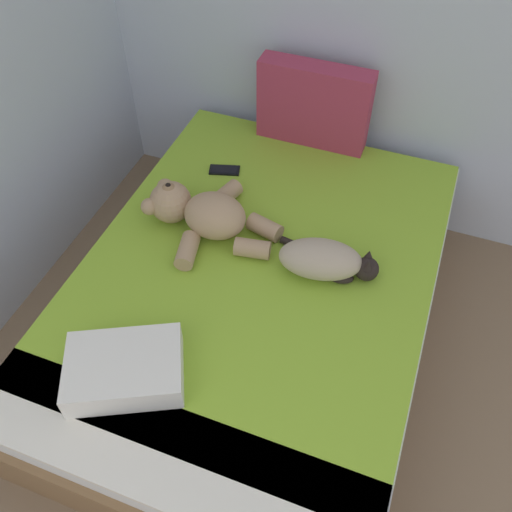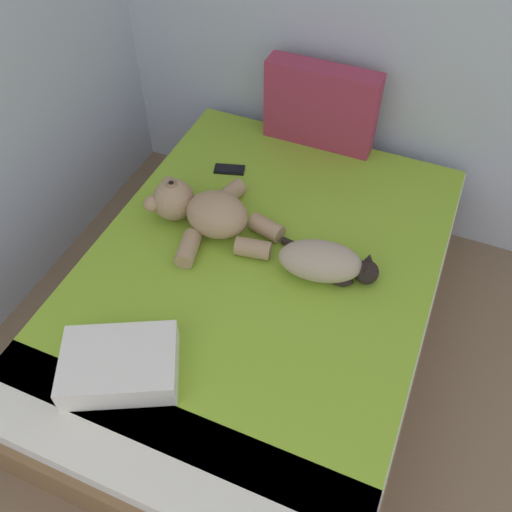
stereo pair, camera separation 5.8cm
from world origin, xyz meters
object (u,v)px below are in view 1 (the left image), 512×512
object	(u,v)px
patterned_cushion	(314,105)
cat	(325,260)
teddy_bear	(202,213)
throw_pillow	(125,369)
bed	(257,305)
cell_phone	(224,170)

from	to	relation	value
patterned_cushion	cat	bearing A→B (deg)	-69.71
patterned_cushion	teddy_bear	xyz separation A→B (m)	(-0.26, -0.78, -0.12)
throw_pillow	cat	bearing A→B (deg)	54.27
bed	throw_pillow	distance (m)	0.76
cat	cell_phone	bearing A→B (deg)	144.63
bed	cell_phone	xyz separation A→B (m)	(-0.37, 0.53, 0.27)
teddy_bear	cell_phone	bearing A→B (deg)	99.16
cat	cell_phone	distance (m)	0.78
cat	bed	bearing A→B (deg)	-163.41
teddy_bear	throw_pillow	bearing A→B (deg)	-86.01
bed	patterned_cushion	world-z (taller)	patterned_cushion
throw_pillow	cell_phone	bearing A→B (deg)	95.72
bed	throw_pillow	world-z (taller)	throw_pillow
bed	teddy_bear	world-z (taller)	teddy_bear
bed	teddy_bear	distance (m)	0.49
teddy_bear	throw_pillow	world-z (taller)	teddy_bear
bed	teddy_bear	bearing A→B (deg)	155.53
throw_pillow	teddy_bear	bearing A→B (deg)	93.99
cat	teddy_bear	bearing A→B (deg)	173.90
patterned_cushion	teddy_bear	size ratio (longest dim) A/B	0.91
patterned_cushion	teddy_bear	bearing A→B (deg)	-108.45
bed	throw_pillow	bearing A→B (deg)	-111.56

